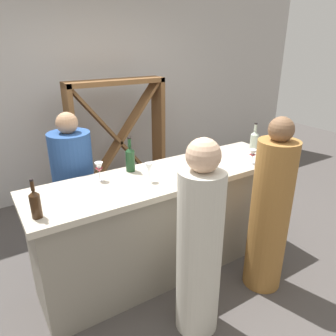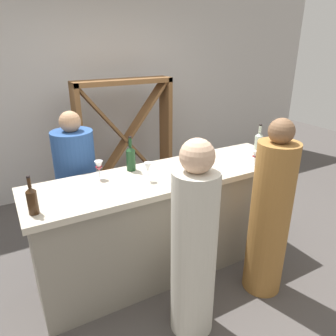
% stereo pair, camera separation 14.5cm
% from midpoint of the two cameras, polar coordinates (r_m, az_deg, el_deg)
% --- Properties ---
extents(ground_plane, '(12.00, 12.00, 0.00)m').
position_cam_midpoint_polar(ground_plane, '(3.29, -1.32, -17.02)').
color(ground_plane, '#4C4744').
extents(back_wall, '(8.00, 0.10, 2.80)m').
position_cam_midpoint_polar(back_wall, '(4.63, -16.04, 12.87)').
color(back_wall, '#BCB7B2').
rests_on(back_wall, ground).
extents(bar_counter, '(2.44, 0.68, 0.99)m').
position_cam_midpoint_polar(bar_counter, '(3.00, -1.41, -9.61)').
color(bar_counter, gray).
rests_on(bar_counter, ground).
extents(wine_rack, '(1.30, 0.28, 1.61)m').
position_cam_midpoint_polar(wine_rack, '(4.34, -9.75, 4.74)').
color(wine_rack, brown).
rests_on(wine_rack, ground).
extents(wine_bottle_leftmost_amber_brown, '(0.07, 0.07, 0.27)m').
position_cam_midpoint_polar(wine_bottle_leftmost_amber_brown, '(2.26, -24.39, -5.80)').
color(wine_bottle_leftmost_amber_brown, '#331E0F').
rests_on(wine_bottle_leftmost_amber_brown, bar_counter).
extents(wine_bottle_second_left_olive_green, '(0.08, 0.08, 0.31)m').
position_cam_midpoint_polar(wine_bottle_second_left_olive_green, '(2.81, -8.27, 1.70)').
color(wine_bottle_second_left_olive_green, '#193D1E').
rests_on(wine_bottle_second_left_olive_green, bar_counter).
extents(wine_bottle_center_clear_pale, '(0.08, 0.08, 0.30)m').
position_cam_midpoint_polar(wine_bottle_center_clear_pale, '(3.41, 14.01, 4.80)').
color(wine_bottle_center_clear_pale, '#B7C6B2').
rests_on(wine_bottle_center_clear_pale, bar_counter).
extents(wine_glass_near_left, '(0.07, 0.07, 0.14)m').
position_cam_midpoint_polar(wine_glass_near_left, '(3.05, 13.61, 2.46)').
color(wine_glass_near_left, white).
rests_on(wine_glass_near_left, bar_counter).
extents(wine_glass_near_center, '(0.06, 0.06, 0.16)m').
position_cam_midpoint_polar(wine_glass_near_center, '(2.59, -5.05, -0.12)').
color(wine_glass_near_center, white).
rests_on(wine_glass_near_center, bar_counter).
extents(wine_glass_near_right, '(0.07, 0.07, 0.16)m').
position_cam_midpoint_polar(wine_glass_near_right, '(2.67, -13.78, -0.04)').
color(wine_glass_near_right, white).
rests_on(wine_glass_near_right, bar_counter).
extents(person_left_guest, '(0.36, 0.36, 1.51)m').
position_cam_midpoint_polar(person_left_guest, '(2.31, 3.79, -14.11)').
color(person_left_guest, beige).
rests_on(person_left_guest, ground).
extents(person_center_guest, '(0.35, 0.35, 1.54)m').
position_cam_midpoint_polar(person_center_guest, '(2.80, 16.35, -7.87)').
color(person_center_guest, '#9E6B33').
rests_on(person_center_guest, ground).
extents(person_right_guest, '(0.42, 0.42, 1.48)m').
position_cam_midpoint_polar(person_right_guest, '(3.23, -17.47, -4.65)').
color(person_right_guest, '#284C8C').
rests_on(person_right_guest, ground).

